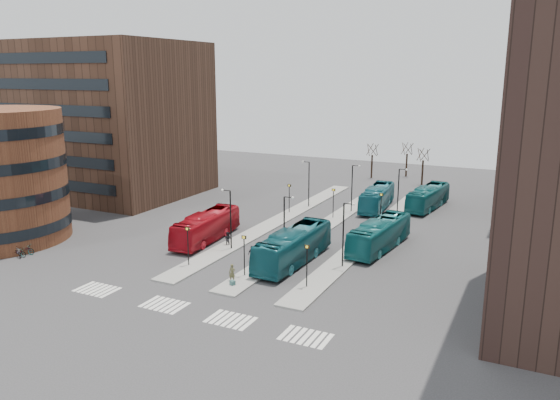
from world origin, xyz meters
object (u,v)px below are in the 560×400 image
at_px(commuter_c, 278,258).
at_px(bicycle_near, 19,252).
at_px(teal_bus_a, 293,246).
at_px(red_bus, 206,227).
at_px(commuter_b, 252,253).
at_px(bicycle_far, 25,250).
at_px(traveller, 232,273).
at_px(teal_bus_d, 428,197).
at_px(suitcase, 233,284).
at_px(teal_bus_c, 380,234).
at_px(teal_bus_b, 377,198).
at_px(bicycle_mid, 18,252).
at_px(commuter_a, 228,239).

distance_m(commuter_c, bicycle_near, 25.69).
xyz_separation_m(teal_bus_a, commuter_c, (-0.76, -1.74, -0.78)).
distance_m(red_bus, commuter_c, 11.38).
height_order(commuter_b, bicycle_far, commuter_b).
relative_size(teal_bus_a, traveller, 7.41).
xyz_separation_m(teal_bus_a, teal_bus_d, (7.07, 27.31, -0.14)).
distance_m(suitcase, teal_bus_c, 17.44).
relative_size(suitcase, bicycle_near, 0.31).
distance_m(traveller, bicycle_near, 22.55).
distance_m(commuter_b, bicycle_far, 22.73).
xyz_separation_m(teal_bus_b, traveller, (-3.77, -30.79, -0.73)).
bearing_deg(bicycle_far, bicycle_near, 158.35).
distance_m(bicycle_near, bicycle_mid, 0.12).
bearing_deg(commuter_c, bicycle_near, -54.75).
bearing_deg(red_bus, bicycle_mid, -141.38).
relative_size(suitcase, teal_bus_b, 0.05).
distance_m(red_bus, teal_bus_b, 25.03).
bearing_deg(traveller, commuter_c, 56.28).
bearing_deg(bicycle_far, traveller, -104.31).
xyz_separation_m(suitcase, teal_bus_a, (2.15, 7.63, 1.40)).
relative_size(teal_bus_c, commuter_b, 7.37).
distance_m(teal_bus_d, traveller, 35.43).
bearing_deg(teal_bus_a, red_bus, 169.97).
relative_size(teal_bus_b, commuter_a, 7.31).
xyz_separation_m(traveller, bicycle_mid, (-22.26, -3.66, -0.26)).
height_order(teal_bus_d, bicycle_mid, teal_bus_d).
relative_size(teal_bus_c, traveller, 6.98).
distance_m(teal_bus_a, teal_bus_c, 9.81).
distance_m(teal_bus_a, teal_bus_d, 28.21).
height_order(teal_bus_b, commuter_b, teal_bus_b).
distance_m(suitcase, commuter_c, 6.08).
bearing_deg(bicycle_far, teal_bus_c, -82.65).
relative_size(traveller, bicycle_far, 0.84).
height_order(teal_bus_a, bicycle_near, teal_bus_a).
height_order(teal_bus_a, commuter_b, teal_bus_a).
relative_size(teal_bus_c, bicycle_near, 6.64).
bearing_deg(teal_bus_b, bicycle_far, -131.92).
distance_m(teal_bus_c, traveller, 16.91).
bearing_deg(commuter_c, teal_bus_d, -179.36).
relative_size(red_bus, bicycle_far, 5.77).
bearing_deg(commuter_b, teal_bus_d, -4.26).
bearing_deg(red_bus, teal_bus_c, 12.44).
xyz_separation_m(suitcase, commuter_b, (-1.67, 6.35, 0.50)).
relative_size(traveller, bicycle_mid, 0.89).
distance_m(red_bus, bicycle_near, 18.61).
relative_size(traveller, bicycle_near, 0.95).
bearing_deg(red_bus, bicycle_near, -141.54).
relative_size(teal_bus_d, bicycle_mid, 6.04).
height_order(teal_bus_b, commuter_a, teal_bus_b).
relative_size(bicycle_near, bicycle_far, 0.88).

